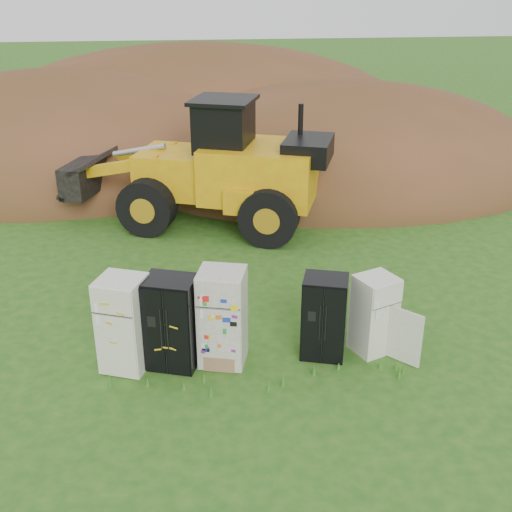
{
  "coord_description": "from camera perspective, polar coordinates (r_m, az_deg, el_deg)",
  "views": [
    {
      "loc": [
        -1.16,
        -10.62,
        7.02
      ],
      "look_at": [
        0.29,
        2.0,
        1.27
      ],
      "focal_mm": 45.0,
      "sensor_mm": 36.0,
      "label": 1
    }
  ],
  "objects": [
    {
      "name": "ground",
      "position": [
        12.78,
        -0.28,
        -8.95
      ],
      "size": [
        120.0,
        120.0,
        0.0
      ],
      "primitive_type": "plane",
      "color": "#215115",
      "rests_on": "ground"
    },
    {
      "name": "fridge_leftmost",
      "position": [
        12.29,
        -11.66,
        -5.9
      ],
      "size": [
        1.05,
        1.03,
        1.86
      ],
      "primitive_type": null,
      "rotation": [
        0.0,
        0.0,
        -0.37
      ],
      "color": "white",
      "rests_on": "ground"
    },
    {
      "name": "fridge_black_side",
      "position": [
        12.22,
        -7.51,
        -5.86
      ],
      "size": [
        1.14,
        1.01,
        1.82
      ],
      "primitive_type": null,
      "rotation": [
        0.0,
        0.0,
        -0.32
      ],
      "color": "black",
      "rests_on": "ground"
    },
    {
      "name": "fridge_sticker",
      "position": [
        12.2,
        -3.0,
        -5.45
      ],
      "size": [
        1.03,
        0.98,
        1.92
      ],
      "primitive_type": null,
      "rotation": [
        0.0,
        0.0,
        -0.26
      ],
      "color": "silver",
      "rests_on": "ground"
    },
    {
      "name": "fridge_black_right",
      "position": [
        12.51,
        6.08,
        -5.4
      ],
      "size": [
        1.0,
        0.91,
        1.67
      ],
      "primitive_type": null,
      "rotation": [
        0.0,
        0.0,
        -0.3
      ],
      "color": "black",
      "rests_on": "ground"
    },
    {
      "name": "fridge_open_door",
      "position": [
        12.8,
        10.45,
        -5.11
      ],
      "size": [
        0.93,
        0.9,
        1.61
      ],
      "primitive_type": null,
      "rotation": [
        0.0,
        0.0,
        0.4
      ],
      "color": "white",
      "rests_on": "ground"
    },
    {
      "name": "wheel_loader",
      "position": [
        18.81,
        -5.57,
        8.33
      ],
      "size": [
        8.28,
        5.51,
        3.72
      ],
      "primitive_type": null,
      "rotation": [
        0.0,
        0.0,
        -0.34
      ],
      "color": "orange",
      "rests_on": "ground"
    },
    {
      "name": "dirt_mound_right",
      "position": [
        24.36,
        7.54,
        7.41
      ],
      "size": [
        15.48,
        11.35,
        6.59
      ],
      "primitive_type": "ellipsoid",
      "color": "#4E3519",
      "rests_on": "ground"
    },
    {
      "name": "dirt_mound_left",
      "position": [
        26.2,
        -16.55,
        7.82
      ],
      "size": [
        16.72,
        12.54,
        7.15
      ],
      "primitive_type": "ellipsoid",
      "color": "#4E3519",
      "rests_on": "ground"
    },
    {
      "name": "dirt_mound_back",
      "position": [
        29.46,
        -5.24,
        10.49
      ],
      "size": [
        20.51,
        13.67,
        8.14
      ],
      "primitive_type": "ellipsoid",
      "color": "#4E3519",
      "rests_on": "ground"
    }
  ]
}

